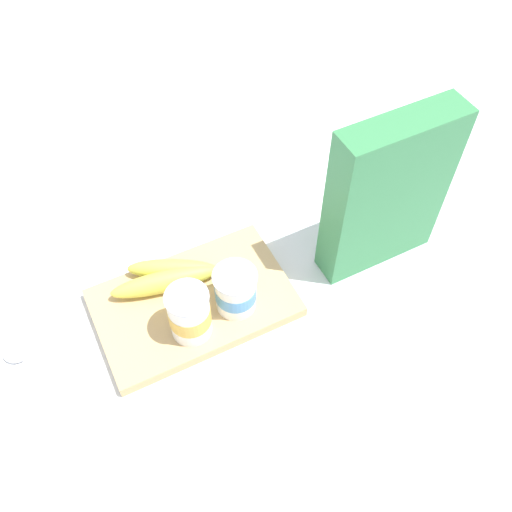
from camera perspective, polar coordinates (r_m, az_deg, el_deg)
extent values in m
plane|color=white|center=(0.95, -6.27, -5.09)|extent=(2.40, 2.40, 0.00)
cube|color=tan|center=(0.94, -6.33, -4.75)|extent=(0.32, 0.20, 0.02)
cube|color=#38844C|center=(0.92, 13.17, 6.06)|extent=(0.21, 0.06, 0.30)
cylinder|color=white|center=(0.89, -2.09, -3.59)|extent=(0.07, 0.07, 0.08)
cylinder|color=#5193D1|center=(0.89, -2.09, -3.59)|extent=(0.07, 0.07, 0.03)
cylinder|color=silver|center=(0.86, -2.17, -2.10)|extent=(0.07, 0.07, 0.00)
cylinder|color=white|center=(0.87, -6.76, -5.90)|extent=(0.06, 0.06, 0.09)
cylinder|color=gold|center=(0.87, -6.76, -5.90)|extent=(0.07, 0.07, 0.03)
cylinder|color=silver|center=(0.82, -7.08, -4.18)|extent=(0.07, 0.07, 0.00)
ellipsoid|color=#E3DD4D|center=(0.95, -8.46, -1.32)|extent=(0.15, 0.10, 0.04)
ellipsoid|color=#E3DD4D|center=(0.94, -9.22, -2.58)|extent=(0.18, 0.07, 0.04)
cylinder|color=brown|center=(0.95, -3.83, -1.71)|extent=(0.01, 0.01, 0.02)
cylinder|color=silver|center=(0.95, -20.17, -10.27)|extent=(0.09, 0.07, 0.01)
ellipsoid|color=silver|center=(0.97, -23.37, -9.33)|extent=(0.04, 0.04, 0.01)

